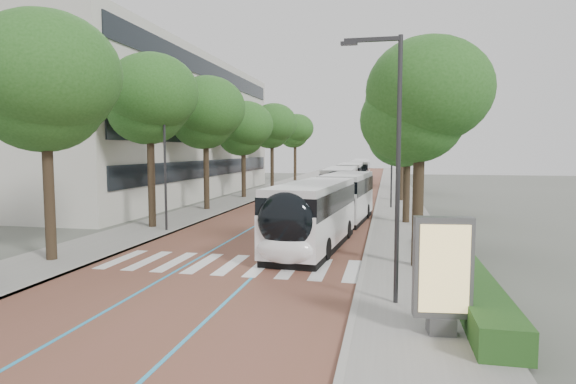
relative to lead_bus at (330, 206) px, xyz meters
name	(u,v)px	position (x,y,z in m)	size (l,w,h in m)	color
ground	(218,271)	(-3.34, -8.88, -1.63)	(160.00, 160.00, 0.00)	#51544C
road	(333,190)	(-3.34, 31.12, -1.62)	(11.00, 140.00, 0.02)	brown
sidewalk_left	(272,188)	(-10.84, 31.12, -1.57)	(4.00, 140.00, 0.12)	gray
sidewalk_right	(396,190)	(4.16, 31.12, -1.57)	(4.00, 140.00, 0.12)	gray
kerb_left	(287,188)	(-8.94, 31.12, -1.57)	(0.20, 140.00, 0.14)	gray
kerb_right	(380,190)	(2.26, 31.12, -1.57)	(0.20, 140.00, 0.14)	gray
zebra_crossing	(231,265)	(-3.14, -7.88, -1.60)	(10.55, 3.60, 0.01)	silver
lane_line_left	(319,189)	(-4.94, 31.12, -1.60)	(0.12, 126.00, 0.01)	#2791C3
lane_line_right	(346,190)	(-1.74, 31.12, -1.60)	(0.12, 126.00, 0.01)	#2791C3
office_building	(132,128)	(-22.82, 19.12, 5.37)	(18.11, 40.00, 14.00)	#BAB7AD
hedge	(460,270)	(5.76, -8.88, -1.11)	(1.20, 14.00, 0.80)	#1E4919
streetlight_near	(392,148)	(3.28, -11.88, 3.19)	(1.82, 0.20, 8.00)	#2C2C2E
streetlight_far	(390,149)	(3.28, 13.12, 3.19)	(1.82, 0.20, 8.00)	#2C2C2E
lamp_post_left	(165,161)	(-9.44, -0.88, 2.49)	(0.14, 0.14, 8.00)	#2C2C2E
trees_left	(227,122)	(-10.84, 14.32, 5.66)	(5.92, 60.54, 9.88)	black
trees_right	(404,134)	(4.36, 13.69, 4.45)	(5.22, 46.98, 8.62)	black
lead_bus	(330,206)	(0.00, 0.00, 0.00)	(4.10, 18.54, 3.20)	black
bus_queued_0	(341,186)	(-0.91, 15.72, 0.00)	(2.79, 12.45, 3.20)	white
bus_queued_1	(350,177)	(-1.10, 29.66, 0.00)	(2.77, 12.45, 3.20)	white
bus_queued_2	(360,172)	(-0.73, 42.26, 0.00)	(2.67, 12.43, 3.20)	white
bus_queued_3	(361,169)	(-1.24, 55.76, 0.00)	(3.26, 12.53, 3.20)	white
ad_panel	(443,273)	(4.55, -14.21, 0.06)	(1.47, 0.62, 2.99)	#59595B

